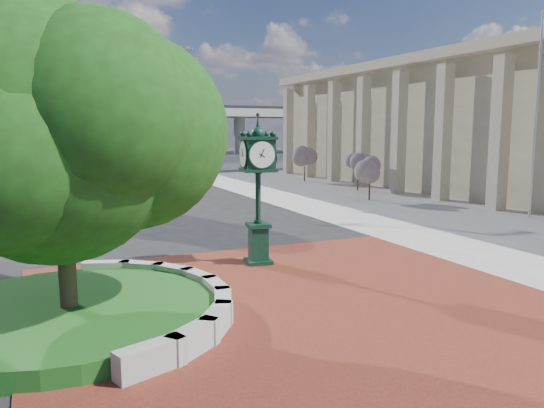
{
  "coord_description": "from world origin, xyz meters",
  "views": [
    {
      "loc": [
        -5.46,
        -11.46,
        4.07
      ],
      "look_at": [
        0.31,
        1.5,
        2.05
      ],
      "focal_mm": 35.0,
      "sensor_mm": 36.0,
      "label": 1
    }
  ],
  "objects": [
    {
      "name": "ground",
      "position": [
        0.0,
        0.0,
        0.0
      ],
      "size": [
        200.0,
        200.0,
        0.0
      ],
      "primitive_type": "plane",
      "color": "black",
      "rests_on": "ground"
    },
    {
      "name": "plaza",
      "position": [
        0.0,
        -1.0,
        0.02
      ],
      "size": [
        12.0,
        12.0,
        0.04
      ],
      "primitive_type": "cube",
      "color": "maroon",
      "rests_on": "ground"
    },
    {
      "name": "sidewalk",
      "position": [
        16.0,
        10.0,
        0.02
      ],
      "size": [
        20.0,
        50.0,
        0.04
      ],
      "primitive_type": "cube",
      "color": "#9E9B93",
      "rests_on": "ground"
    },
    {
      "name": "planter_wall",
      "position": [
        -2.71,
        -0.0,
        0.27
      ],
      "size": [
        2.96,
        6.77,
        0.54
      ],
      "color": "#9E9B93",
      "rests_on": "ground"
    },
    {
      "name": "grass_bed",
      "position": [
        -5.0,
        0.0,
        0.2
      ],
      "size": [
        6.1,
        6.1,
        0.4
      ],
      "primitive_type": "cylinder",
      "color": "#144717",
      "rests_on": "ground"
    },
    {
      "name": "overpass",
      "position": [
        -0.22,
        70.0,
        6.54
      ],
      "size": [
        90.0,
        12.0,
        7.5
      ],
      "color": "#9E9B93",
      "rests_on": "ground"
    },
    {
      "name": "tree_planter",
      "position": [
        -5.0,
        0.0,
        3.72
      ],
      "size": [
        5.2,
        5.2,
        6.33
      ],
      "color": "#38281C",
      "rests_on": "ground"
    },
    {
      "name": "tree_street",
      "position": [
        -4.0,
        18.0,
        3.24
      ],
      "size": [
        4.4,
        4.4,
        5.45
      ],
      "color": "#38281C",
      "rests_on": "ground"
    },
    {
      "name": "post_clock",
      "position": [
        0.53,
        3.0,
        2.45
      ],
      "size": [
        1.02,
        1.02,
        4.46
      ],
      "color": "black",
      "rests_on": "ground"
    },
    {
      "name": "parked_car",
      "position": [
        4.1,
        35.63,
        0.78
      ],
      "size": [
        2.94,
        4.9,
        1.56
      ],
      "primitive_type": "imported",
      "rotation": [
        0.0,
        0.0,
        0.25
      ],
      "color": "#65220E",
      "rests_on": "ground"
    },
    {
      "name": "flagpole_b",
      "position": [
        15.0,
        5.57,
        4.69
      ],
      "size": [
        1.43,
        0.16,
        9.16
      ],
      "color": "silver",
      "rests_on": "ground"
    },
    {
      "name": "street_lamp_near",
      "position": [
        2.27,
        22.51,
        5.42
      ],
      "size": [
        2.07,
        0.5,
        9.25
      ],
      "color": "slate",
      "rests_on": "ground"
    },
    {
      "name": "street_lamp_far",
      "position": [
        -3.31,
        43.93,
        4.98
      ],
      "size": [
        1.81,
        0.87,
        8.49
      ],
      "color": "slate",
      "rests_on": "ground"
    },
    {
      "name": "shrub_near",
      "position": [
        11.77,
        13.62,
        1.59
      ],
      "size": [
        1.2,
        1.2,
        2.2
      ],
      "color": "#38281C",
      "rests_on": "ground"
    },
    {
      "name": "shrub_mid",
      "position": [
        13.79,
        17.92,
        1.59
      ],
      "size": [
        1.2,
        1.2,
        2.2
      ],
      "color": "#38281C",
      "rests_on": "ground"
    },
    {
      "name": "shrub_far",
      "position": [
        13.38,
        24.69,
        1.59
      ],
      "size": [
        1.2,
        1.2,
        2.2
      ],
      "color": "#38281C",
      "rests_on": "ground"
    }
  ]
}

